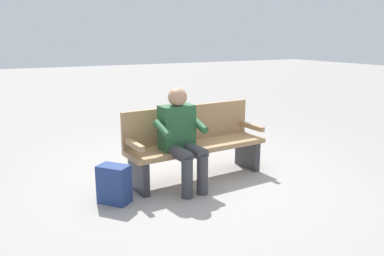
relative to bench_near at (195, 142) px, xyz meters
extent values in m
plane|color=gray|center=(0.00, 0.07, -0.46)|extent=(40.00, 40.00, 0.00)
cube|color=#9E7A51|center=(0.00, 0.07, -0.04)|extent=(1.83, 0.59, 0.06)
cube|color=#9E7A51|center=(0.01, -0.14, 0.22)|extent=(1.80, 0.16, 0.45)
cube|color=#9E7A51|center=(-0.85, 0.02, 0.11)|extent=(0.09, 0.48, 0.06)
cube|color=#9E7A51|center=(0.84, 0.12, 0.11)|extent=(0.09, 0.48, 0.06)
cube|color=#2D2D33|center=(-0.80, 0.02, -0.26)|extent=(0.11, 0.44, 0.39)
cube|color=#2D2D33|center=(0.79, 0.12, -0.26)|extent=(0.11, 0.44, 0.39)
cube|color=#23512D|center=(0.31, 0.14, 0.25)|extent=(0.41, 0.24, 0.52)
sphere|color=#A87A5B|center=(0.31, 0.16, 0.61)|extent=(0.22, 0.22, 0.22)
cylinder|color=#38383D|center=(0.20, 0.34, 0.01)|extent=(0.18, 0.43, 0.15)
cylinder|color=#38383D|center=(0.40, 0.36, 0.01)|extent=(0.18, 0.43, 0.15)
cylinder|color=#38383D|center=(0.19, 0.53, -0.23)|extent=(0.13, 0.13, 0.45)
cylinder|color=#38383D|center=(0.39, 0.54, -0.23)|extent=(0.13, 0.13, 0.45)
cylinder|color=#23512D|center=(0.07, 0.23, 0.28)|extent=(0.11, 0.32, 0.18)
cylinder|color=#23512D|center=(0.55, 0.25, 0.28)|extent=(0.11, 0.32, 0.18)
cube|color=navy|center=(1.13, 0.29, -0.25)|extent=(0.36, 0.38, 0.42)
cube|color=navy|center=(1.04, 0.21, -0.31)|extent=(0.18, 0.20, 0.19)
camera|label=1|loc=(2.22, 4.09, 1.28)|focal=36.07mm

